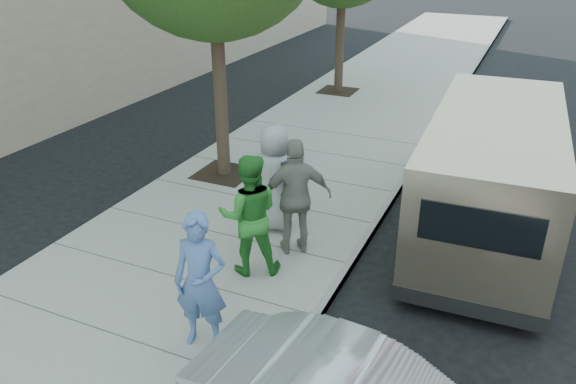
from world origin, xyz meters
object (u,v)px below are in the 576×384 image
Objects in this scene: van at (491,173)px; person_officer at (200,282)px; person_green_shirt at (249,215)px; parking_meter at (289,182)px; person_striped_polo at (296,197)px; person_gray_shirt at (275,178)px.

van reaches higher than person_officer.
van is 3.29× the size of person_officer.
person_officer is 0.96× the size of person_green_shirt.
person_striped_polo reaches higher than parking_meter.
person_green_shirt is 0.94m from person_striped_polo.
person_gray_shirt is at bearing 86.81° from person_officer.
van is at bearing -177.24° from person_striped_polo.
van is 4.44m from person_green_shirt.
parking_meter is 0.69× the size of person_green_shirt.
person_gray_shirt is (-0.26, 1.45, -0.01)m from person_green_shirt.
person_green_shirt is at bearing 99.85° from person_gray_shirt.
van is 3.84m from person_gray_shirt.
person_striped_polo is at bearing -144.24° from van.
van is at bearing 46.24° from person_officer.
person_green_shirt reaches higher than person_gray_shirt.
person_officer is 0.95× the size of person_striped_polo.
parking_meter is at bearing -121.92° from person_green_shirt.
person_gray_shirt is at bearing -77.07° from person_striped_polo.
person_green_shirt is at bearing -139.09° from van.
person_officer is (0.17, -3.15, -0.04)m from parking_meter.
person_green_shirt is (-0.24, 1.80, 0.04)m from person_officer.
person_striped_polo is (0.35, -0.51, 0.01)m from parking_meter.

